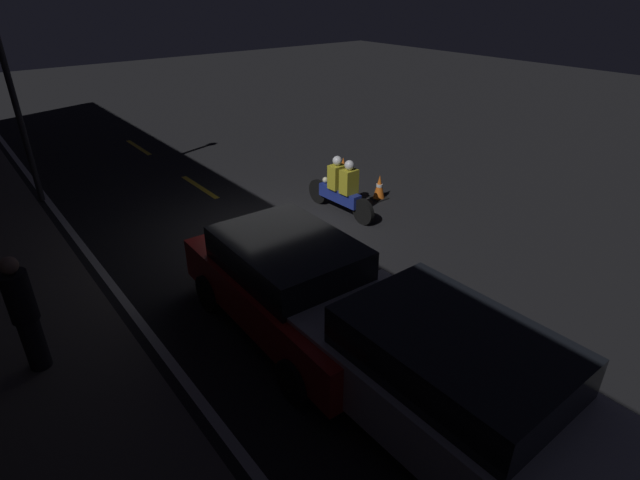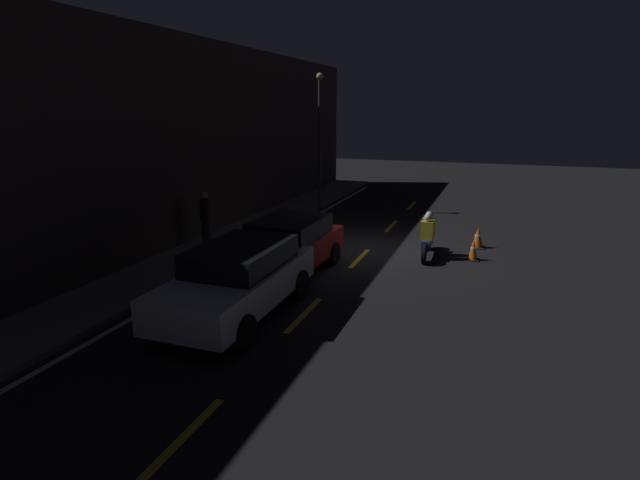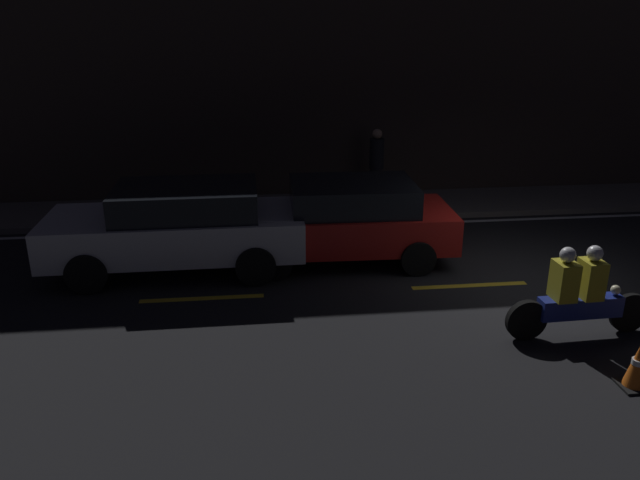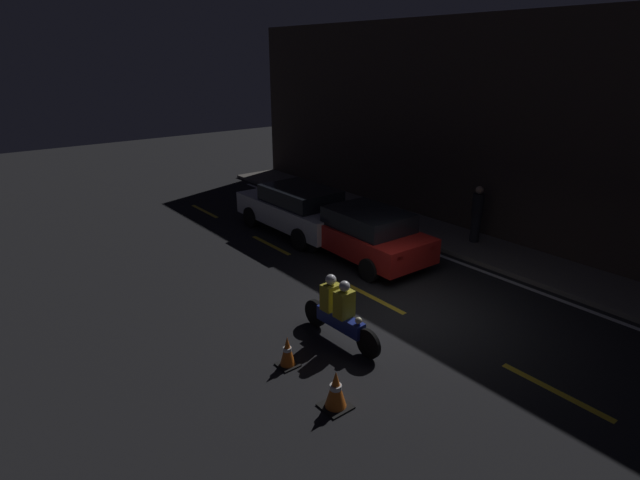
{
  "view_description": "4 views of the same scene",
  "coord_description": "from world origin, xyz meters",
  "px_view_note": "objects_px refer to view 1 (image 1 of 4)",
  "views": [
    {
      "loc": [
        -8.24,
        5.13,
        4.87
      ],
      "look_at": [
        -1.99,
        0.23,
        0.73
      ],
      "focal_mm": 28.0,
      "sensor_mm": 36.0,
      "label": 1
    },
    {
      "loc": [
        -14.88,
        -3.79,
        4.37
      ],
      "look_at": [
        -3.92,
        0.21,
        1.28
      ],
      "focal_mm": 28.0,
      "sensor_mm": 36.0,
      "label": 2
    },
    {
      "loc": [
        -4.65,
        -9.37,
        4.35
      ],
      "look_at": [
        -3.53,
        0.31,
        0.82
      ],
      "focal_mm": 35.0,
      "sensor_mm": 36.0,
      "label": 3
    },
    {
      "loc": [
        6.59,
        -7.66,
        5.48
      ],
      "look_at": [
        -3.04,
        -0.02,
        0.89
      ],
      "focal_mm": 28.0,
      "sensor_mm": 36.0,
      "label": 4
    }
  ],
  "objects_px": {
    "motorcycle": "(342,188)",
    "street_lamp": "(4,64)",
    "pedestrian": "(25,314)",
    "traffic_cone_near": "(379,187)",
    "taxi_red": "(294,283)",
    "traffic_cone_mid": "(343,170)",
    "sedan_white": "(460,390)"
  },
  "relations": [
    {
      "from": "sedan_white",
      "to": "motorcycle",
      "type": "bearing_deg",
      "value": 150.9
    },
    {
      "from": "sedan_white",
      "to": "street_lamp",
      "type": "relative_size",
      "value": 0.78
    },
    {
      "from": "taxi_red",
      "to": "pedestrian",
      "type": "xyz_separation_m",
      "value": [
        1.29,
        3.4,
        0.22
      ]
    },
    {
      "from": "motorcycle",
      "to": "traffic_cone_near",
      "type": "bearing_deg",
      "value": -87.06
    },
    {
      "from": "sedan_white",
      "to": "pedestrian",
      "type": "xyz_separation_m",
      "value": [
        4.28,
        3.54,
        0.18
      ]
    },
    {
      "from": "traffic_cone_mid",
      "to": "street_lamp",
      "type": "height_order",
      "value": "street_lamp"
    },
    {
      "from": "sedan_white",
      "to": "traffic_cone_mid",
      "type": "relative_size",
      "value": 6.48
    },
    {
      "from": "taxi_red",
      "to": "traffic_cone_near",
      "type": "relative_size",
      "value": 6.67
    },
    {
      "from": "pedestrian",
      "to": "traffic_cone_mid",
      "type": "bearing_deg",
      "value": -69.12
    },
    {
      "from": "motorcycle",
      "to": "sedan_white",
      "type": "bearing_deg",
      "value": 149.19
    },
    {
      "from": "taxi_red",
      "to": "traffic_cone_near",
      "type": "height_order",
      "value": "taxi_red"
    },
    {
      "from": "pedestrian",
      "to": "traffic_cone_near",
      "type": "bearing_deg",
      "value": -78.48
    },
    {
      "from": "traffic_cone_near",
      "to": "pedestrian",
      "type": "height_order",
      "value": "pedestrian"
    },
    {
      "from": "motorcycle",
      "to": "pedestrian",
      "type": "height_order",
      "value": "pedestrian"
    },
    {
      "from": "taxi_red",
      "to": "traffic_cone_mid",
      "type": "xyz_separation_m",
      "value": [
        4.39,
        -4.74,
        -0.45
      ]
    },
    {
      "from": "sedan_white",
      "to": "taxi_red",
      "type": "xyz_separation_m",
      "value": [
        3.0,
        0.15,
        -0.04
      ]
    },
    {
      "from": "taxi_red",
      "to": "traffic_cone_near",
      "type": "xyz_separation_m",
      "value": [
        2.93,
        -4.69,
        -0.48
      ]
    },
    {
      "from": "sedan_white",
      "to": "traffic_cone_mid",
      "type": "distance_m",
      "value": 8.71
    },
    {
      "from": "traffic_cone_mid",
      "to": "street_lamp",
      "type": "bearing_deg",
      "value": 61.56
    },
    {
      "from": "street_lamp",
      "to": "traffic_cone_mid",
      "type": "bearing_deg",
      "value": -118.44
    },
    {
      "from": "taxi_red",
      "to": "traffic_cone_mid",
      "type": "bearing_deg",
      "value": 134.43
    },
    {
      "from": "traffic_cone_near",
      "to": "traffic_cone_mid",
      "type": "relative_size",
      "value": 0.89
    },
    {
      "from": "sedan_white",
      "to": "traffic_cone_mid",
      "type": "xyz_separation_m",
      "value": [
        7.39,
        -4.59,
        -0.49
      ]
    },
    {
      "from": "taxi_red",
      "to": "traffic_cone_near",
      "type": "bearing_deg",
      "value": 123.66
    },
    {
      "from": "traffic_cone_mid",
      "to": "pedestrian",
      "type": "bearing_deg",
      "value": 110.88
    },
    {
      "from": "traffic_cone_mid",
      "to": "pedestrian",
      "type": "xyz_separation_m",
      "value": [
        -3.1,
        8.14,
        0.67
      ]
    },
    {
      "from": "motorcycle",
      "to": "pedestrian",
      "type": "distance_m",
      "value": 6.92
    },
    {
      "from": "motorcycle",
      "to": "street_lamp",
      "type": "xyz_separation_m",
      "value": [
        5.23,
        5.36,
        2.59
      ]
    },
    {
      "from": "sedan_white",
      "to": "traffic_cone_near",
      "type": "bearing_deg",
      "value": 142.29
    },
    {
      "from": "sedan_white",
      "to": "traffic_cone_near",
      "type": "height_order",
      "value": "sedan_white"
    },
    {
      "from": "motorcycle",
      "to": "street_lamp",
      "type": "bearing_deg",
      "value": 43.7
    },
    {
      "from": "taxi_red",
      "to": "traffic_cone_mid",
      "type": "relative_size",
      "value": 5.97
    }
  ]
}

